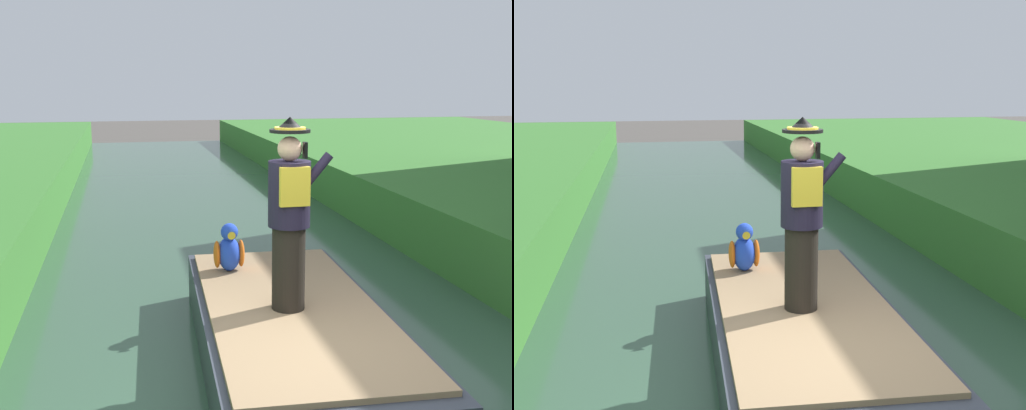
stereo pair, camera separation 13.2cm
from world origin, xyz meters
TOP-DOWN VIEW (x-y plane):
  - boat at (0.00, 1.04)m, footprint 2.00×4.28m
  - person_pirate at (-0.06, 0.93)m, footprint 0.61×0.42m
  - parrot_plush at (-0.42, 2.26)m, footprint 0.36×0.35m

SIDE VIEW (x-z plane):
  - boat at x=0.00m, z-range 0.10..0.71m
  - parrot_plush at x=-0.42m, z-range 0.67..1.24m
  - person_pirate at x=-0.06m, z-range 0.71..2.56m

